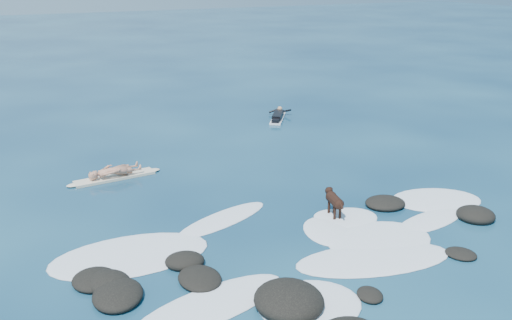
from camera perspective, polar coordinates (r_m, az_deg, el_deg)
ground at (r=14.45m, az=0.82°, el=-8.99°), size 160.00×160.00×0.00m
reef_rocks at (r=12.20m, az=-2.48°, el=-14.07°), size 13.91×6.52×0.64m
breaking_foam at (r=14.41m, az=4.06°, el=-9.07°), size 13.89×6.86×0.12m
standing_surfer_rig at (r=19.39m, az=-14.09°, el=0.16°), size 3.21×0.80×1.82m
paddling_surfer_rig at (r=26.47m, az=2.21°, el=4.40°), size 1.78×2.22×0.43m
dog at (r=16.18m, az=7.81°, el=-3.97°), size 0.47×1.23×0.79m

